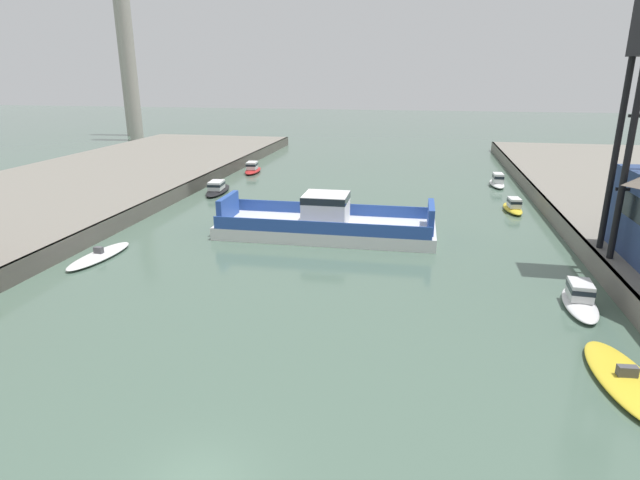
# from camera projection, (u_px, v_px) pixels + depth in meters

# --- Properties ---
(chain_ferry) EXTENTS (19.47, 6.90, 3.84)m
(chain_ferry) POSITION_uv_depth(u_px,v_px,m) (326.00, 223.00, 46.88)
(chain_ferry) COLOR silver
(chain_ferry) RESTS_ON ground
(moored_boat_near_left) EXTENTS (2.10, 5.16, 1.55)m
(moored_boat_near_left) POSITION_uv_depth(u_px,v_px,m) (513.00, 206.00, 55.09)
(moored_boat_near_left) COLOR yellow
(moored_boat_near_left) RESTS_ON ground
(moored_boat_near_right) EXTENTS (3.22, 7.69, 1.00)m
(moored_boat_near_right) POSITION_uv_depth(u_px,v_px,m) (625.00, 380.00, 24.50)
(moored_boat_near_right) COLOR yellow
(moored_boat_near_right) RESTS_ON ground
(moored_boat_mid_left) EXTENTS (2.50, 6.06, 1.68)m
(moored_boat_mid_left) POSITION_uv_depth(u_px,v_px,m) (253.00, 169.00, 76.63)
(moored_boat_mid_left) COLOR red
(moored_boat_mid_left) RESTS_ON ground
(moored_boat_far_left) EXTENTS (2.60, 7.23, 0.94)m
(moored_boat_far_left) POSITION_uv_depth(u_px,v_px,m) (99.00, 255.00, 41.32)
(moored_boat_far_left) COLOR white
(moored_boat_far_left) RESTS_ON ground
(moored_boat_far_right) EXTENTS (2.20, 5.70, 1.59)m
(moored_boat_far_right) POSITION_uv_depth(u_px,v_px,m) (580.00, 299.00, 32.56)
(moored_boat_far_right) COLOR white
(moored_boat_far_right) RESTS_ON ground
(moored_boat_upstream_a) EXTENTS (2.97, 7.38, 1.53)m
(moored_boat_upstream_a) POSITION_uv_depth(u_px,v_px,m) (217.00, 188.00, 63.78)
(moored_boat_upstream_a) COLOR black
(moored_boat_upstream_a) RESTS_ON ground
(moored_boat_upstream_b) EXTENTS (1.90, 5.73, 1.74)m
(moored_boat_upstream_b) POSITION_uv_depth(u_px,v_px,m) (497.00, 181.00, 67.52)
(moored_boat_upstream_b) COLOR white
(moored_boat_upstream_b) RESTS_ON ground
(smokestack_distant_a) EXTENTS (2.96, 2.96, 31.97)m
(smokestack_distant_a) POSITION_uv_depth(u_px,v_px,m) (129.00, 58.00, 108.45)
(smokestack_distant_a) COLOR #9E998E
(smokestack_distant_a) RESTS_ON ground
(smokestack_distant_b) EXTENTS (2.98, 2.98, 32.88)m
(smokestack_distant_b) POSITION_uv_depth(u_px,v_px,m) (125.00, 57.00, 117.60)
(smokestack_distant_b) COLOR #9E998E
(smokestack_distant_b) RESTS_ON ground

